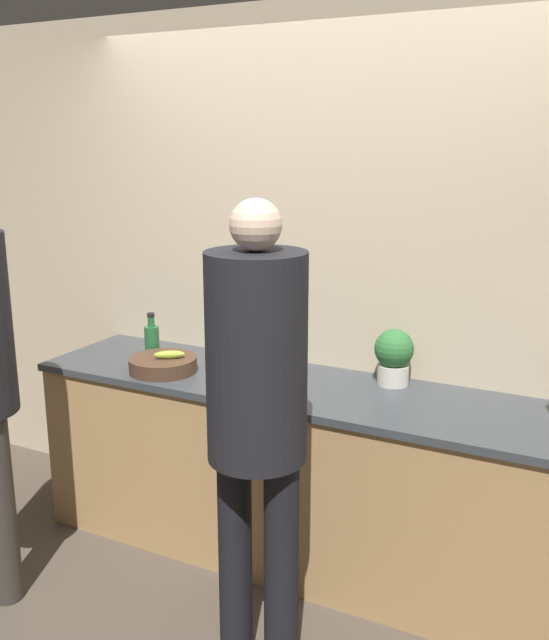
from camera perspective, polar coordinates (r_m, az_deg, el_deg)
The scene contains 9 objects.
ground_plane at distance 3.42m, azimuth -1.23°, elevation -21.04°, with size 14.00×14.00×0.00m, color #4C4238.
wall_back at distance 3.49m, azimuth 4.12°, elevation 3.02°, with size 5.20×0.06×2.60m.
counter at distance 3.49m, azimuth 1.72°, elevation -11.88°, with size 2.56×0.68×0.88m.
person_center at distance 2.54m, azimuth -1.42°, elevation -6.46°, with size 0.36×0.36×1.79m.
fruit_bowl at distance 3.50m, azimuth -8.90°, elevation -3.51°, with size 0.33×0.33×0.11m.
bottle_green at distance 3.70m, azimuth -9.78°, elevation -1.63°, with size 0.08×0.08×0.24m.
bottle_clear at distance 3.17m, azimuth -2.81°, elevation -4.57°, with size 0.07×0.07×0.18m.
cup_black at distance 3.50m, azimuth -0.28°, elevation -3.08°, with size 0.08×0.08×0.10m.
potted_plant at distance 3.29m, azimuth 9.52°, elevation -2.79°, with size 0.18×0.18×0.26m.
Camera 1 is at (1.33, -2.46, 1.98)m, focal length 40.00 mm.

